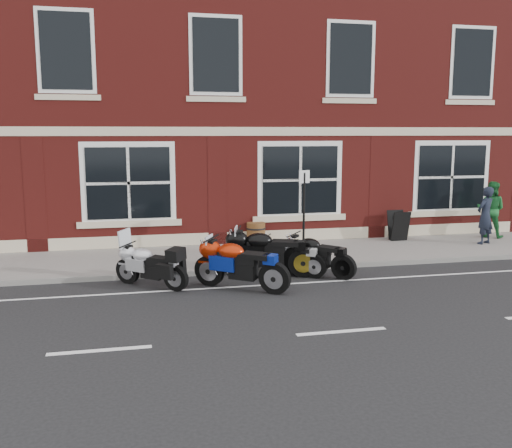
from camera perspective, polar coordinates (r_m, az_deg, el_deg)
The scene contains 14 objects.
ground at distance 12.74m, azimuth 3.71°, elevation -6.21°, with size 80.00×80.00×0.00m, color black.
sidewalk at distance 15.55m, azimuth 0.65°, elevation -3.15°, with size 30.00×3.00×0.12m, color slate.
kerb at distance 14.05m, azimuth 2.11°, elevation -4.48°, with size 30.00×0.16×0.12m, color slate.
pub_building at distance 22.71m, azimuth -3.76°, elevation 15.77°, with size 24.00×12.00×12.00m, color maroon.
moto_touring_silver at distance 12.77m, azimuth -10.59°, elevation -3.95°, with size 1.53×1.33×1.26m.
moto_sport_red at distance 12.33m, azimuth -1.62°, elevation -3.91°, with size 1.88×1.50×1.02m.
moto_sport_black at distance 13.47m, azimuth 1.10°, elevation -2.71°, with size 2.25×0.91×1.05m.
moto_sport_silver at distance 13.60m, azimuth 3.21°, elevation -3.12°, with size 1.56×1.22×0.84m.
moto_naked_black at distance 13.62m, azimuth 6.08°, elevation -3.01°, with size 1.43×1.56×0.90m.
pedestrian_left at distance 18.00m, azimuth 21.95°, elevation 0.80°, with size 0.62×0.40×1.69m, color black.
pedestrian_right at distance 19.24m, azimuth 22.43°, elevation 1.36°, with size 0.85×0.66×1.75m, color #1A5D29.
a_board_sign at distance 17.81m, azimuth 14.05°, elevation -0.16°, with size 0.55×0.36×0.91m, color black, non-canonical shape.
barrel_planter at distance 16.74m, azimuth -0.01°, elevation -0.94°, with size 0.57×0.57×0.64m.
parking_sign at distance 14.61m, azimuth 4.81°, elevation 1.56°, with size 0.31×0.14×2.30m.
Camera 1 is at (-3.43, -11.80, 3.37)m, focal length 40.00 mm.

